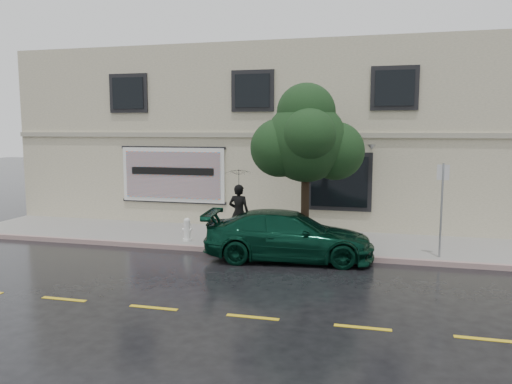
% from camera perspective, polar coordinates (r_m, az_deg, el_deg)
% --- Properties ---
extents(ground, '(90.00, 90.00, 0.00)m').
position_cam_1_polar(ground, '(14.28, -5.45, -8.32)').
color(ground, black).
rests_on(ground, ground).
extents(sidewalk, '(20.00, 3.50, 0.15)m').
position_cam_1_polar(sidewalk, '(17.27, -1.81, -5.31)').
color(sidewalk, gray).
rests_on(sidewalk, ground).
extents(curb, '(20.00, 0.18, 0.16)m').
position_cam_1_polar(curb, '(15.64, -3.59, -6.65)').
color(curb, gray).
rests_on(curb, ground).
extents(road_marking, '(19.00, 0.12, 0.01)m').
position_cam_1_polar(road_marking, '(11.20, -11.63, -12.82)').
color(road_marking, gold).
rests_on(road_marking, ground).
extents(building, '(20.00, 8.12, 7.00)m').
position_cam_1_polar(building, '(22.43, 2.24, 6.40)').
color(building, beige).
rests_on(building, ground).
extents(billboard, '(4.30, 0.16, 2.20)m').
position_cam_1_polar(billboard, '(19.60, -9.50, 1.95)').
color(billboard, white).
rests_on(billboard, ground).
extents(car, '(5.12, 2.67, 1.43)m').
position_cam_1_polar(car, '(14.70, 3.75, -4.98)').
color(car, black).
rests_on(car, ground).
extents(pedestrian, '(0.71, 0.49, 1.89)m').
position_cam_1_polar(pedestrian, '(16.29, -1.97, -2.41)').
color(pedestrian, black).
rests_on(pedestrian, sidewalk).
extents(umbrella, '(1.12, 1.12, 0.72)m').
position_cam_1_polar(umbrella, '(16.12, -1.99, 2.16)').
color(umbrella, black).
rests_on(umbrella, pedestrian).
extents(street_tree, '(2.48, 2.48, 4.53)m').
position_cam_1_polar(street_tree, '(15.32, 5.71, 5.69)').
color(street_tree, '#2E2114').
rests_on(street_tree, sidewalk).
extents(fire_hydrant, '(0.31, 0.30, 0.77)m').
position_cam_1_polar(fire_hydrant, '(16.62, -7.87, -4.28)').
color(fire_hydrant, white).
rests_on(fire_hydrant, sidewalk).
extents(sign_pole, '(0.33, 0.06, 2.71)m').
position_cam_1_polar(sign_pole, '(15.11, 20.47, -1.03)').
color(sign_pole, gray).
rests_on(sign_pole, sidewalk).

